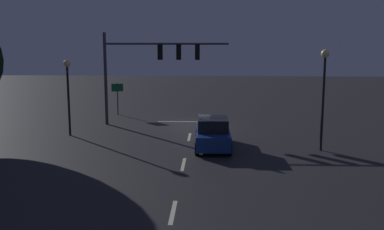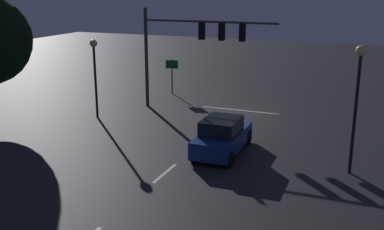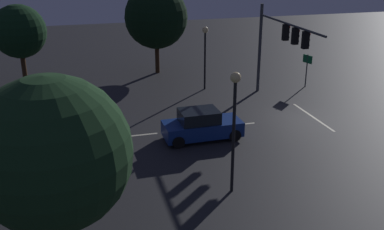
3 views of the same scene
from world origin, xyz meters
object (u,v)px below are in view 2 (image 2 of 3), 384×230
(street_lamp_right_kerb, at_px, (95,63))
(route_sign, at_px, (172,69))
(car_approaching, at_px, (222,136))
(traffic_signal_assembly, at_px, (192,39))
(street_lamp_left_kerb, at_px, (358,86))

(street_lamp_right_kerb, xyz_separation_m, route_sign, (-1.43, -7.58, -1.49))
(route_sign, bearing_deg, car_approaching, 125.20)
(traffic_signal_assembly, distance_m, street_lamp_left_kerb, 12.13)
(traffic_signal_assembly, distance_m, car_approaching, 8.58)
(car_approaching, distance_m, street_lamp_right_kerb, 9.58)
(car_approaching, relative_size, route_sign, 1.77)
(car_approaching, xyz_separation_m, route_sign, (7.37, -10.44, 1.00))
(street_lamp_left_kerb, distance_m, street_lamp_right_kerb, 14.93)
(street_lamp_left_kerb, xyz_separation_m, route_sign, (13.15, -10.78, -1.93))
(car_approaching, xyz_separation_m, street_lamp_left_kerb, (-5.78, 0.34, 2.93))
(street_lamp_left_kerb, bearing_deg, car_approaching, -3.32)
(traffic_signal_assembly, height_order, street_lamp_right_kerb, traffic_signal_assembly)
(car_approaching, bearing_deg, street_lamp_left_kerb, 176.68)
(car_approaching, height_order, route_sign, route_sign)
(street_lamp_right_kerb, height_order, route_sign, street_lamp_right_kerb)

